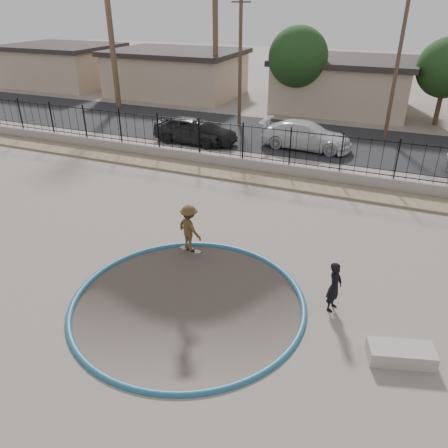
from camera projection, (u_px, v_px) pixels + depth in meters
The scene contains 22 objects.
ground at pixel (295, 184), 24.17m from camera, with size 120.00×120.00×2.20m, color slate.
bowl_pit at pixel (188, 302), 13.02m from camera, with size 6.84×6.84×1.80m, color #52483F, non-canonical shape.
coping_ring at pixel (188, 302), 13.02m from camera, with size 7.04×7.04×0.20m, color #235871.
rock_strip at pixel (282, 182), 21.34m from camera, with size 42.00×1.60×0.11m, color #988463.
retaining_wall at pixel (289, 170), 22.13m from camera, with size 42.00×0.45×0.60m, color gray.
fence at pixel (290, 147), 21.57m from camera, with size 40.00×0.04×1.80m.
street at pixel (316, 140), 27.74m from camera, with size 90.00×8.00×0.04m, color black.
house_west_far at pixel (63, 65), 44.15m from camera, with size 10.60×8.60×3.90m.
house_west at pixel (177, 72), 39.72m from camera, with size 11.60×8.60×3.90m.
house_center at pixel (344, 84), 34.60m from camera, with size 10.60×8.60×3.90m.
palm_mid at pixel (215, 17), 33.79m from camera, with size 2.30×2.30×9.30m.
utility_pole_left at pixel (240, 54), 29.25m from camera, with size 1.70×0.24×9.00m.
utility_pole_mid at pixel (399, 57), 25.72m from camera, with size 1.70×0.24×9.50m.
street_tree_left at pixel (298, 57), 31.74m from camera, with size 4.32×4.32×6.36m.
street_tree_mid at pixel (447, 68), 29.31m from camera, with size 3.96×3.96×5.83m.
skater at pixel (190, 230), 15.25m from camera, with size 1.10×0.63×1.70m, color brown.
skateboard at pixel (190, 250), 15.62m from camera, with size 0.86×0.32×0.07m.
videographer at pixel (334, 287), 12.42m from camera, with size 0.56×0.37×1.55m, color black.
concrete_ledge at pixel (401, 354), 10.88m from camera, with size 1.60×0.70×0.40m, color #A49E91.
car_a at pixel (191, 130), 26.84m from camera, with size 1.87×4.65×1.59m, color black.
car_b at pixel (203, 133), 26.60m from camera, with size 1.39×4.00×1.32m, color black.
car_c at pixel (306, 135), 25.82m from camera, with size 2.19×5.38×1.56m, color silver.
Camera 1 is at (5.01, -10.24, 8.11)m, focal length 35.00 mm.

